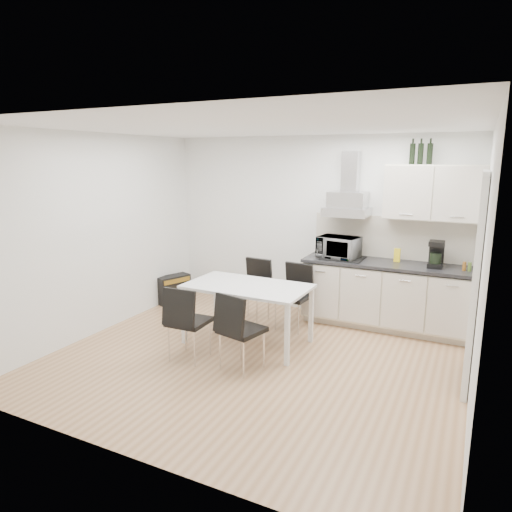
{
  "coord_description": "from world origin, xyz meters",
  "views": [
    {
      "loc": [
        2.18,
        -4.38,
        2.27
      ],
      "look_at": [
        -0.23,
        0.54,
        1.1
      ],
      "focal_mm": 32.0,
      "sensor_mm": 36.0,
      "label": 1
    }
  ],
  "objects_px": {
    "guitar_amp": "(174,289)",
    "floor_speaker": "(232,290)",
    "chair_far_right": "(293,297)",
    "chair_near_left": "(189,322)",
    "dining_table": "(247,291)",
    "chair_near_right": "(242,331)",
    "kitchenette": "(390,269)",
    "chair_far_left": "(252,291)"
  },
  "relations": [
    {
      "from": "guitar_amp",
      "to": "floor_speaker",
      "type": "bearing_deg",
      "value": 55.11
    },
    {
      "from": "chair_far_right",
      "to": "chair_near_left",
      "type": "bearing_deg",
      "value": 68.01
    },
    {
      "from": "dining_table",
      "to": "chair_near_right",
      "type": "xyz_separation_m",
      "value": [
        0.28,
        -0.68,
        -0.24
      ]
    },
    {
      "from": "kitchenette",
      "to": "chair_far_right",
      "type": "xyz_separation_m",
      "value": [
        -1.15,
        -0.61,
        -0.39
      ]
    },
    {
      "from": "chair_near_left",
      "to": "floor_speaker",
      "type": "xyz_separation_m",
      "value": [
        -0.66,
        2.19,
        -0.27
      ]
    },
    {
      "from": "chair_near_right",
      "to": "guitar_amp",
      "type": "relative_size",
      "value": 1.53
    },
    {
      "from": "kitchenette",
      "to": "chair_far_left",
      "type": "bearing_deg",
      "value": -161.83
    },
    {
      "from": "dining_table",
      "to": "chair_near_left",
      "type": "height_order",
      "value": "chair_near_left"
    },
    {
      "from": "kitchenette",
      "to": "chair_far_left",
      "type": "relative_size",
      "value": 2.86
    },
    {
      "from": "kitchenette",
      "to": "guitar_amp",
      "type": "bearing_deg",
      "value": -173.61
    },
    {
      "from": "floor_speaker",
      "to": "chair_far_right",
      "type": "bearing_deg",
      "value": -14.96
    },
    {
      "from": "kitchenette",
      "to": "chair_near_right",
      "type": "relative_size",
      "value": 2.86
    },
    {
      "from": "guitar_amp",
      "to": "chair_near_left",
      "type": "bearing_deg",
      "value": -28.52
    },
    {
      "from": "kitchenette",
      "to": "floor_speaker",
      "type": "bearing_deg",
      "value": 176.26
    },
    {
      "from": "chair_near_left",
      "to": "guitar_amp",
      "type": "xyz_separation_m",
      "value": [
        -1.44,
        1.65,
        -0.22
      ]
    },
    {
      "from": "kitchenette",
      "to": "chair_near_left",
      "type": "height_order",
      "value": "kitchenette"
    },
    {
      "from": "chair_far_left",
      "to": "chair_near_right",
      "type": "height_order",
      "value": "same"
    },
    {
      "from": "chair_near_right",
      "to": "chair_near_left",
      "type": "bearing_deg",
      "value": -163.76
    },
    {
      "from": "kitchenette",
      "to": "guitar_amp",
      "type": "distance_m",
      "value": 3.38
    },
    {
      "from": "dining_table",
      "to": "guitar_amp",
      "type": "height_order",
      "value": "dining_table"
    },
    {
      "from": "dining_table",
      "to": "chair_near_left",
      "type": "distance_m",
      "value": 0.84
    },
    {
      "from": "guitar_amp",
      "to": "floor_speaker",
      "type": "relative_size",
      "value": 1.68
    },
    {
      "from": "chair_near_left",
      "to": "chair_far_right",
      "type": "bearing_deg",
      "value": 61.54
    },
    {
      "from": "chair_far_left",
      "to": "chair_far_right",
      "type": "distance_m",
      "value": 0.62
    },
    {
      "from": "chair_far_right",
      "to": "chair_near_right",
      "type": "height_order",
      "value": "same"
    },
    {
      "from": "dining_table",
      "to": "floor_speaker",
      "type": "bearing_deg",
      "value": 126.42
    },
    {
      "from": "dining_table",
      "to": "floor_speaker",
      "type": "height_order",
      "value": "dining_table"
    },
    {
      "from": "chair_far_left",
      "to": "guitar_amp",
      "type": "xyz_separation_m",
      "value": [
        -1.53,
        0.21,
        -0.22
      ]
    },
    {
      "from": "kitchenette",
      "to": "dining_table",
      "type": "bearing_deg",
      "value": -138.38
    },
    {
      "from": "chair_far_left",
      "to": "guitar_amp",
      "type": "bearing_deg",
      "value": -4.57
    },
    {
      "from": "chair_near_right",
      "to": "chair_far_left",
      "type": "bearing_deg",
      "value": 125.78
    },
    {
      "from": "dining_table",
      "to": "chair_far_right",
      "type": "bearing_deg",
      "value": 66.16
    },
    {
      "from": "kitchenette",
      "to": "chair_near_left",
      "type": "relative_size",
      "value": 2.86
    },
    {
      "from": "chair_far_right",
      "to": "chair_near_left",
      "type": "distance_m",
      "value": 1.58
    },
    {
      "from": "guitar_amp",
      "to": "floor_speaker",
      "type": "xyz_separation_m",
      "value": [
        0.77,
        0.53,
        -0.05
      ]
    },
    {
      "from": "chair_far_left",
      "to": "chair_far_right",
      "type": "xyz_separation_m",
      "value": [
        0.62,
        -0.03,
        0.0
      ]
    },
    {
      "from": "chair_near_left",
      "to": "kitchenette",
      "type": "bearing_deg",
      "value": 45.61
    },
    {
      "from": "chair_far_right",
      "to": "floor_speaker",
      "type": "distance_m",
      "value": 1.6
    },
    {
      "from": "kitchenette",
      "to": "floor_speaker",
      "type": "relative_size",
      "value": 7.35
    },
    {
      "from": "chair_far_right",
      "to": "kitchenette",
      "type": "bearing_deg",
      "value": -147.39
    },
    {
      "from": "chair_far_left",
      "to": "chair_far_right",
      "type": "height_order",
      "value": "same"
    },
    {
      "from": "dining_table",
      "to": "guitar_amp",
      "type": "bearing_deg",
      "value": 153.69
    }
  ]
}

